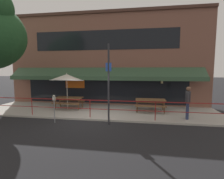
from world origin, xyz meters
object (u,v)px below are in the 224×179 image
Objects in this scene: pedestrian_walking at (188,101)px; picnic_table_centre at (150,102)px; patio_umbrella_left at (67,78)px; street_sign_pole at (109,84)px; parking_meter_near at (54,100)px; picnic_table_left at (69,100)px.

picnic_table_centre is at bearing 143.17° from pedestrian_walking.
street_sign_pole is (3.18, -2.38, -0.18)m from patio_umbrella_left.
parking_meter_near is at bearing -167.70° from pedestrian_walking.
patio_umbrella_left is (-5.31, -0.28, 1.47)m from picnic_table_centre.
picnic_table_left is 1.00× the size of picnic_table_centre.
picnic_table_centre is (5.31, 0.05, 0.00)m from picnic_table_left.
parking_meter_near is (0.42, -2.79, 0.44)m from picnic_table_left.
parking_meter_near is (0.42, -2.56, -1.03)m from patio_umbrella_left.
patio_umbrella_left is 2.79m from parking_meter_near.
street_sign_pole reaches higher than picnic_table_left.
parking_meter_near reaches higher than picnic_table_centre.
picnic_table_centre is at bearing 0.52° from picnic_table_left.
street_sign_pole is at bearing -128.69° from picnic_table_centre.
parking_meter_near is at bearing -81.34° from picnic_table_left.
street_sign_pole is (2.75, 0.18, 0.86)m from parking_meter_near.
picnic_table_centre is 5.66m from parking_meter_near.
picnic_table_left is 7.27m from pedestrian_walking.
picnic_table_centre is 1.27× the size of parking_meter_near.
pedestrian_walking is (1.83, -1.37, 0.35)m from picnic_table_centre.
patio_umbrella_left is 1.67× the size of parking_meter_near.
patio_umbrella_left is at bearing 143.11° from street_sign_pole.
patio_umbrella_left is 1.39× the size of pedestrian_walking.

